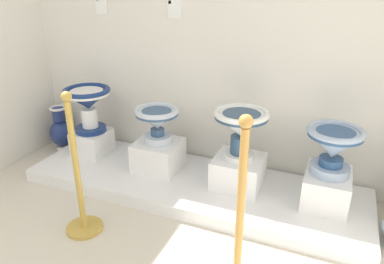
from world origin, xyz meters
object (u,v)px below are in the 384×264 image
(plinth_block_pale_glazed, at_px, (92,142))
(info_placard_second, at_px, (174,8))
(antique_toilet_central_ornate, at_px, (241,125))
(stanchion_post_near_right, at_px, (238,251))
(plinth_block_central_ornate, at_px, (238,171))
(plinth_block_squat_floral, at_px, (326,188))
(antique_toilet_squat_floral, at_px, (334,145))
(stanchion_post_near_left, at_px, (80,192))
(info_placard_first, at_px, (101,5))
(decorative_vase_companion, at_px, (61,130))
(antique_toilet_slender_white, at_px, (157,120))
(plinth_block_slender_white, at_px, (158,155))
(antique_toilet_pale_glazed, at_px, (88,101))

(plinth_block_pale_glazed, bearing_deg, info_placard_second, 24.68)
(antique_toilet_central_ornate, bearing_deg, stanchion_post_near_right, -74.38)
(plinth_block_central_ornate, height_order, plinth_block_squat_floral, plinth_block_squat_floral)
(antique_toilet_squat_floral, xyz_separation_m, stanchion_post_near_left, (-1.48, -0.80, -0.26))
(info_placard_first, bearing_deg, decorative_vase_companion, -159.37)
(plinth_block_central_ornate, distance_m, info_placard_second, 1.38)
(antique_toilet_central_ornate, height_order, antique_toilet_squat_floral, antique_toilet_central_ornate)
(decorative_vase_companion, bearing_deg, info_placard_second, 8.79)
(plinth_block_pale_glazed, xyz_separation_m, antique_toilet_central_ornate, (1.38, -0.03, 0.39))
(info_placard_second, distance_m, decorative_vase_companion, 1.67)
(stanchion_post_near_right, bearing_deg, plinth_block_squat_floral, 69.85)
(plinth_block_central_ornate, bearing_deg, antique_toilet_central_ornate, 0.00)
(antique_toilet_slender_white, height_order, plinth_block_squat_floral, antique_toilet_slender_white)
(antique_toilet_slender_white, distance_m, decorative_vase_companion, 1.24)
(plinth_block_slender_white, relative_size, stanchion_post_near_right, 0.34)
(plinth_block_central_ornate, relative_size, info_placard_first, 2.39)
(stanchion_post_near_right, bearing_deg, plinth_block_pale_glazed, 148.37)
(antique_toilet_squat_floral, bearing_deg, antique_toilet_central_ornate, -179.91)
(plinth_block_central_ornate, xyz_separation_m, stanchion_post_near_left, (-0.85, -0.80, 0.08))
(plinth_block_squat_floral, height_order, info_placard_first, info_placard_first)
(plinth_block_squat_floral, bearing_deg, plinth_block_central_ornate, -179.91)
(decorative_vase_companion, bearing_deg, plinth_block_central_ornate, -5.26)
(antique_toilet_pale_glazed, distance_m, antique_toilet_central_ornate, 1.38)
(info_placard_first, relative_size, stanchion_post_near_left, 0.15)
(antique_toilet_slender_white, distance_m, plinth_block_squat_floral, 1.37)
(antique_toilet_slender_white, relative_size, antique_toilet_central_ornate, 0.89)
(stanchion_post_near_left, xyz_separation_m, stanchion_post_near_right, (1.12, -0.19, 0.05))
(plinth_block_central_ornate, distance_m, antique_toilet_squat_floral, 0.72)
(antique_toilet_slender_white, height_order, info_placard_second, info_placard_second)
(plinth_block_squat_floral, distance_m, stanchion_post_near_left, 1.69)
(plinth_block_slender_white, distance_m, info_placard_second, 1.19)
(stanchion_post_near_right, bearing_deg, antique_toilet_slender_white, 134.24)
(antique_toilet_squat_floral, bearing_deg, plinth_block_pale_glazed, 179.07)
(plinth_block_central_ornate, bearing_deg, antique_toilet_slender_white, 179.68)
(stanchion_post_near_left, bearing_deg, decorative_vase_companion, 136.45)
(plinth_block_pale_glazed, relative_size, info_placard_first, 2.00)
(plinth_block_squat_floral, distance_m, antique_toilet_squat_floral, 0.33)
(plinth_block_slender_white, bearing_deg, antique_toilet_squat_floral, -0.12)
(antique_toilet_pale_glazed, xyz_separation_m, decorative_vase_companion, (-0.48, 0.14, -0.41))
(stanchion_post_near_right, bearing_deg, plinth_block_central_ornate, 105.62)
(antique_toilet_slender_white, bearing_deg, plinth_block_squat_floral, -0.12)
(antique_toilet_central_ornate, height_order, decorative_vase_companion, antique_toilet_central_ornate)
(plinth_block_squat_floral, xyz_separation_m, antique_toilet_squat_floral, (0.00, 0.00, 0.33))
(info_placard_first, bearing_deg, antique_toilet_squat_floral, -9.93)
(plinth_block_slender_white, bearing_deg, stanchion_post_near_left, -100.98)
(info_placard_second, bearing_deg, antique_toilet_squat_floral, -14.97)
(antique_toilet_pale_glazed, relative_size, stanchion_post_near_left, 0.42)
(plinth_block_squat_floral, xyz_separation_m, info_placard_second, (-1.32, 0.35, 1.14))
(plinth_block_slender_white, distance_m, antique_toilet_slender_white, 0.32)
(plinth_block_central_ornate, distance_m, plinth_block_squat_floral, 0.64)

